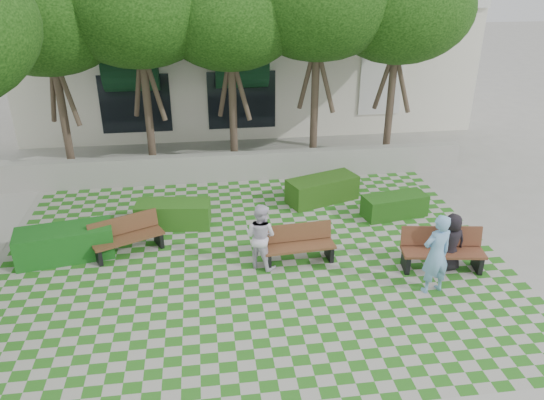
{
  "coord_description": "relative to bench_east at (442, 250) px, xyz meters",
  "views": [
    {
      "loc": [
        -1.04,
        -9.85,
        6.8
      ],
      "look_at": [
        0.5,
        1.5,
        1.4
      ],
      "focal_mm": 35.0,
      "sensor_mm": 36.0,
      "label": 1
    }
  ],
  "objects": [
    {
      "name": "ground",
      "position": [
        -4.33,
        -0.18,
        -0.48
      ],
      "size": [
        90.0,
        90.0,
        0.0
      ],
      "primitive_type": "plane",
      "color": "gray",
      "rests_on": "ground"
    },
    {
      "name": "lawn",
      "position": [
        -4.33,
        0.82,
        -0.47
      ],
      "size": [
        12.0,
        12.0,
        0.0
      ],
      "primitive_type": "plane",
      "color": "#2B721E",
      "rests_on": "ground"
    },
    {
      "name": "retaining_wall",
      "position": [
        -4.33,
        6.02,
        -0.03
      ],
      "size": [
        15.0,
        0.36,
        0.9
      ],
      "primitive_type": "cube",
      "color": "#9E9B93",
      "rests_on": "ground"
    },
    {
      "name": "bench_east",
      "position": [
        0.0,
        0.0,
        0.0
      ],
      "size": [
        1.95,
        0.9,
        0.99
      ],
      "rotation": [
        0.0,
        0.0,
        -0.15
      ],
      "color": "brown",
      "rests_on": "ground"
    },
    {
      "name": "bench_mid",
      "position": [
        -3.27,
        0.77,
        -0.04
      ],
      "size": [
        1.76,
        0.71,
        0.9
      ],
      "rotation": [
        0.0,
        0.0,
        0.08
      ],
      "color": "brown",
      "rests_on": "ground"
    },
    {
      "name": "bench_west",
      "position": [
        -7.37,
        1.73,
        -0.04
      ],
      "size": [
        1.81,
        1.25,
        0.91
      ],
      "rotation": [
        0.0,
        0.0,
        0.43
      ],
      "color": "#52311C",
      "rests_on": "ground"
    },
    {
      "name": "hedge_east",
      "position": [
        -0.15,
        2.78,
        -0.16
      ],
      "size": [
        1.88,
        1.01,
        0.62
      ],
      "primitive_type": "cube",
      "rotation": [
        0.0,
        0.0,
        0.17
      ],
      "color": "#1B4A13",
      "rests_on": "ground"
    },
    {
      "name": "hedge_midright",
      "position": [
        -1.95,
        4.03,
        -0.11
      ],
      "size": [
        2.26,
        1.5,
        0.74
      ],
      "primitive_type": "cube",
      "rotation": [
        0.0,
        0.0,
        0.34
      ],
      "color": "#214813",
      "rests_on": "ground"
    },
    {
      "name": "hedge_midleft",
      "position": [
        -6.29,
        3.01,
        -0.13
      ],
      "size": [
        2.04,
        0.99,
        0.69
      ],
      "primitive_type": "cube",
      "rotation": [
        0.0,
        0.0,
        -0.11
      ],
      "color": "#235316",
      "rests_on": "ground"
    },
    {
      "name": "hedge_west",
      "position": [
        -8.83,
        1.68,
        -0.08
      ],
      "size": [
        2.36,
        1.27,
        0.78
      ],
      "primitive_type": "cube",
      "rotation": [
        0.0,
        0.0,
        0.17
      ],
      "color": "#154F18",
      "rests_on": "ground"
    },
    {
      "name": "person_blue",
      "position": [
        -0.58,
        -0.86,
        0.46
      ],
      "size": [
        0.76,
        0.58,
        1.87
      ],
      "primitive_type": "imported",
      "rotation": [
        0.0,
        0.0,
        3.35
      ],
      "color": "#7CB1E2",
      "rests_on": "ground"
    },
    {
      "name": "person_dark",
      "position": [
        0.15,
        -0.05,
        0.23
      ],
      "size": [
        0.7,
        0.47,
        1.41
      ],
      "primitive_type": "imported",
      "rotation": [
        0.0,
        0.0,
        3.17
      ],
      "color": "black",
      "rests_on": "ground"
    },
    {
      "name": "person_white",
      "position": [
        -4.19,
        0.66,
        0.33
      ],
      "size": [
        0.99,
        0.96,
        1.61
      ],
      "primitive_type": "imported",
      "rotation": [
        0.0,
        0.0,
        2.5
      ],
      "color": "white",
      "rests_on": "ground"
    },
    {
      "name": "tree_row",
      "position": [
        -6.19,
        5.77,
        4.7
      ],
      "size": [
        17.7,
        13.4,
        7.41
      ],
      "color": "#47382B",
      "rests_on": "ground"
    },
    {
      "name": "building",
      "position": [
        -3.39,
        13.9,
        2.04
      ],
      "size": [
        18.0,
        8.92,
        5.15
      ],
      "color": "silver",
      "rests_on": "ground"
    }
  ]
}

